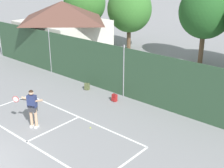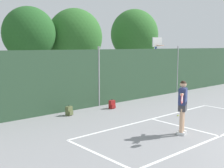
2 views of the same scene
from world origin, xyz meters
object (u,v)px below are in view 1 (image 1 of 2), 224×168
(tennis_player, at_px, (32,105))
(backpack_olive, at_px, (87,87))
(tennis_ball, at_px, (90,128))
(backpack_red, at_px, (114,98))

(tennis_player, bearing_deg, backpack_olive, 106.58)
(tennis_ball, xyz_separation_m, backpack_red, (-1.14, 3.02, 0.16))
(backpack_olive, bearing_deg, tennis_player, -73.42)
(tennis_player, bearing_deg, backpack_red, 79.15)
(tennis_ball, xyz_separation_m, backpack_olive, (-3.46, 3.21, 0.16))
(tennis_player, height_order, backpack_olive, tennis_player)
(backpack_olive, height_order, backpack_red, same)
(backpack_olive, distance_m, backpack_red, 2.34)
(tennis_player, height_order, backpack_red, tennis_player)
(tennis_player, distance_m, tennis_ball, 2.81)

